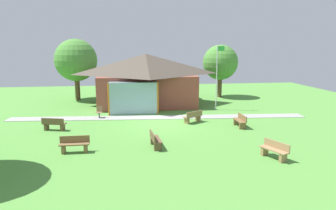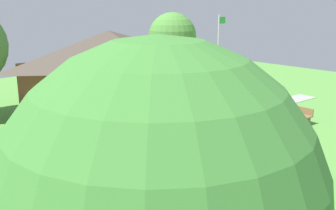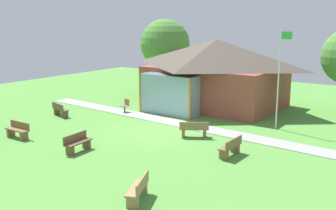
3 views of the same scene
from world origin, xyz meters
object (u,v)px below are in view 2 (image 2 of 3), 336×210
Objects in this scene: bench_front_left at (235,206)px; bench_front_center at (299,165)px; bench_mid_right at (298,115)px; patio_chair_west at (105,137)px; flagpole at (218,55)px; bench_mid_left at (95,178)px; bench_rear_near_path at (241,119)px; tree_lawn_corner at (159,200)px; tree_behind_pavilion_right at (172,37)px; pavilion at (110,69)px.

bench_front_center is (4.16, 0.23, 0.00)m from bench_front_left.
patio_chair_west reaches higher than bench_mid_right.
flagpole is at bearing -162.11° from patio_chair_west.
bench_front_left is 7.70m from patio_chair_west.
bench_mid_left is 1.04× the size of bench_front_left.
bench_mid_right is at bearing 11.94° from bench_mid_left.
bench_front_left is at bearing 93.35° from patio_chair_west.
bench_front_center is at bearing -153.89° from bench_rear_near_path.
tree_lawn_corner is at bearing 25.63° from bench_front_left.
tree_behind_pavilion_right is (5.18, 10.59, 3.24)m from bench_rear_near_path.
bench_front_left is 0.26× the size of tree_lawn_corner.
bench_mid_left is at bearing 59.21° from patio_chair_west.
tree_behind_pavilion_right is (2.28, 6.52, 0.60)m from flagpole.
bench_rear_near_path is 15.07m from tree_lawn_corner.
bench_front_left is at bearing -128.30° from tree_behind_pavilion_right.
patio_chair_west is 12.12m from tree_lawn_corner.
patio_chair_west is at bearing -94.80° from bench_front_left.
tree_lawn_corner is at bearing -122.52° from pavilion.
flagpole is 10.12m from patio_chair_west.
pavilion is 11.10× the size of patio_chair_west.
bench_mid_left is 7.44m from bench_front_center.
bench_rear_near_path is 5.97m from bench_front_center.
bench_mid_left is 4.85m from bench_front_left.
pavilion is at bearing 67.28° from bench_mid_left.
bench_front_left is at bearing -91.63° from bench_front_center.
pavilion is at bearing 33.11° from bench_mid_right.
bench_front_left is 20.48m from tree_behind_pavilion_right.
bench_mid_left is (-12.22, 0.75, 0.00)m from bench_mid_right.
bench_front_left is at bearing -50.46° from bench_mid_left.
pavilion is 6.36× the size of bench_mid_right.
tree_behind_pavilion_right is (2.30, 12.19, 3.24)m from bench_mid_right.
tree_lawn_corner is (-5.18, -2.50, 3.09)m from bench_front_left.
tree_behind_pavilion_right reaches higher than bench_front_center.
bench_front_center is at bearing -18.93° from bench_mid_left.
pavilion reaches higher than bench_mid_left.
bench_rear_near_path is at bearing -68.57° from pavilion.
flagpole is at bearing 37.36° from bench_mid_left.
flagpole is 13.45m from bench_mid_left.
bench_mid_left is at bearing -129.19° from bench_front_center.
flagpole reaches higher than bench_front_center.
patio_chair_west is at bearing -170.11° from flagpole.
tree_lawn_corner is 1.06× the size of tree_behind_pavilion_right.
flagpole is 14.13m from bench_front_left.
bench_mid_right is 6.99m from bench_front_center.
tree_lawn_corner is at bearing 68.29° from patio_chair_west.
tree_behind_pavilion_right is at bearing 53.68° from bench_mid_left.
tree_behind_pavilion_right is at bearing -10.39° from bench_mid_right.
flagpole is at bearing 0.14° from bench_mid_right.
pavilion reaches higher than patio_chair_west.
flagpole is at bearing -137.78° from bench_front_left.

